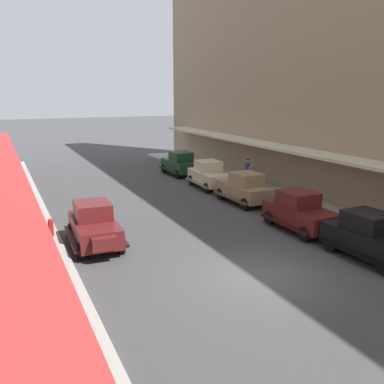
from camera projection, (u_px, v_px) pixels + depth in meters
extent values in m
plane|color=#424244|center=(262.00, 276.00, 15.19)|extent=(200.00, 200.00, 0.00)
cube|color=#A8A59E|center=(42.00, 320.00, 12.11)|extent=(3.00, 60.00, 0.15)
cube|color=#BF3333|center=(9.00, 225.00, 11.19)|extent=(1.80, 54.00, 0.16)
cube|color=#997F5B|center=(244.00, 191.00, 25.04)|extent=(1.81, 3.95, 0.80)
cube|color=#997F5B|center=(247.00, 179.00, 24.65)|extent=(1.49, 1.74, 0.70)
cube|color=#8C9EA8|center=(247.00, 179.00, 24.65)|extent=(1.41, 1.70, 0.42)
cube|color=#997F5B|center=(225.00, 183.00, 26.88)|extent=(0.94, 0.39, 0.52)
cube|color=#4C3F2D|center=(230.00, 198.00, 24.70)|extent=(0.34, 3.52, 0.12)
cube|color=#4C3F2D|center=(257.00, 194.00, 25.52)|extent=(0.34, 3.52, 0.12)
cylinder|color=black|center=(220.00, 194.00, 25.97)|extent=(0.24, 0.69, 0.68)
cylinder|color=black|center=(243.00, 191.00, 26.67)|extent=(0.24, 0.69, 0.68)
cylinder|color=black|center=(245.00, 204.00, 23.59)|extent=(0.24, 0.69, 0.68)
cylinder|color=black|center=(269.00, 201.00, 24.29)|extent=(0.24, 0.69, 0.68)
cube|color=#591919|center=(94.00, 229.00, 18.06)|extent=(1.87, 3.97, 0.80)
cube|color=#591919|center=(93.00, 210.00, 18.11)|extent=(1.51, 1.76, 0.70)
cube|color=#8C9EA8|center=(93.00, 210.00, 18.11)|extent=(1.44, 1.72, 0.42)
cube|color=#591919|center=(104.00, 244.00, 16.13)|extent=(0.95, 0.40, 0.52)
cube|color=black|center=(117.00, 233.00, 18.48)|extent=(0.39, 3.52, 0.12)
cube|color=black|center=(72.00, 239.00, 17.78)|extent=(0.39, 3.52, 0.12)
cylinder|color=black|center=(121.00, 246.00, 17.22)|extent=(0.25, 0.69, 0.68)
cylinder|color=black|center=(80.00, 251.00, 16.62)|extent=(0.25, 0.69, 0.68)
cylinder|color=black|center=(107.00, 226.00, 19.68)|extent=(0.25, 0.69, 0.68)
cylinder|color=black|center=(72.00, 231.00, 19.08)|extent=(0.25, 0.69, 0.68)
cube|color=#193D23|center=(180.00, 165.00, 33.67)|extent=(1.76, 3.92, 0.80)
cube|color=#193D23|center=(181.00, 156.00, 33.28)|extent=(1.46, 1.72, 0.70)
cube|color=#8C9EA8|center=(181.00, 156.00, 33.28)|extent=(1.39, 1.69, 0.42)
cube|color=#193D23|center=(169.00, 161.00, 35.53)|extent=(0.94, 0.37, 0.52)
cube|color=black|center=(169.00, 170.00, 33.34)|extent=(0.29, 3.51, 0.12)
cube|color=black|center=(191.00, 168.00, 34.15)|extent=(0.29, 3.51, 0.12)
cylinder|color=black|center=(164.00, 168.00, 34.62)|extent=(0.23, 0.68, 0.68)
cylinder|color=black|center=(182.00, 167.00, 35.30)|extent=(0.23, 0.68, 0.68)
cylinder|color=black|center=(177.00, 174.00, 32.23)|extent=(0.23, 0.68, 0.68)
cylinder|color=black|center=(197.00, 172.00, 32.91)|extent=(0.23, 0.68, 0.68)
cube|color=#591919|center=(301.00, 215.00, 20.06)|extent=(1.74, 3.92, 0.80)
cube|color=#591919|center=(298.00, 199.00, 20.11)|extent=(1.46, 1.72, 0.70)
cube|color=#8C9EA8|center=(298.00, 199.00, 20.11)|extent=(1.39, 1.68, 0.42)
cube|color=#591919|center=(332.00, 227.00, 18.15)|extent=(0.94, 0.37, 0.52)
cube|color=black|center=(316.00, 219.00, 20.51)|extent=(0.28, 3.51, 0.12)
cube|color=black|center=(284.00, 224.00, 19.75)|extent=(0.28, 3.51, 0.12)
cylinder|color=black|center=(334.00, 229.00, 19.26)|extent=(0.23, 0.68, 0.68)
cylinder|color=black|center=(305.00, 234.00, 18.61)|extent=(0.23, 0.68, 0.68)
cylinder|color=black|center=(296.00, 214.00, 21.68)|extent=(0.23, 0.68, 0.68)
cylinder|color=black|center=(269.00, 218.00, 21.04)|extent=(0.23, 0.68, 0.68)
cube|color=black|center=(372.00, 241.00, 16.56)|extent=(1.83, 3.95, 0.80)
cube|color=black|center=(369.00, 221.00, 16.60)|extent=(1.50, 1.75, 0.70)
cube|color=#8C9EA8|center=(369.00, 221.00, 16.60)|extent=(1.42, 1.71, 0.42)
cube|color=black|center=(354.00, 253.00, 16.21)|extent=(0.36, 3.52, 0.12)
cylinder|color=black|center=(358.00, 237.00, 18.19)|extent=(0.24, 0.69, 0.68)
cylinder|color=black|center=(330.00, 243.00, 17.48)|extent=(0.24, 0.69, 0.68)
cube|color=beige|center=(210.00, 177.00, 29.00)|extent=(1.88, 3.98, 0.80)
cube|color=beige|center=(208.00, 166.00, 29.06)|extent=(1.52, 1.77, 0.70)
cube|color=#8C9EA8|center=(208.00, 166.00, 29.06)|extent=(1.44, 1.73, 0.42)
cube|color=beige|center=(223.00, 182.00, 27.07)|extent=(0.95, 0.40, 0.52)
cube|color=#6D6856|center=(222.00, 181.00, 29.42)|extent=(0.40, 3.52, 0.12)
cube|color=#6D6856|center=(197.00, 183.00, 28.73)|extent=(0.40, 3.52, 0.12)
cylinder|color=black|center=(229.00, 186.00, 28.16)|extent=(0.25, 0.69, 0.68)
cylinder|color=black|center=(207.00, 188.00, 27.57)|extent=(0.25, 0.69, 0.68)
cylinder|color=black|center=(212.00, 178.00, 30.62)|extent=(0.25, 0.69, 0.68)
cylinder|color=black|center=(191.00, 180.00, 30.03)|extent=(0.25, 0.69, 0.68)
cylinder|color=#B21E19|center=(51.00, 229.00, 18.83)|extent=(0.24, 0.24, 0.70)
sphere|color=#B21E19|center=(50.00, 221.00, 18.75)|extent=(0.20, 0.20, 0.20)
cylinder|color=#4C4238|center=(0.00, 324.00, 10.94)|extent=(0.24, 0.24, 0.85)
cylinder|color=slate|center=(18.00, 207.00, 22.17)|extent=(0.24, 0.24, 0.85)
cube|color=#4C724C|center=(17.00, 194.00, 22.01)|extent=(0.36, 0.22, 0.56)
sphere|color=tan|center=(16.00, 186.00, 21.92)|extent=(0.22, 0.22, 0.22)
cylinder|color=black|center=(16.00, 184.00, 21.89)|extent=(0.28, 0.28, 0.04)
cylinder|color=#4C4238|center=(252.00, 182.00, 28.25)|extent=(0.24, 0.24, 0.85)
cube|color=#8C6647|center=(252.00, 172.00, 28.08)|extent=(0.36, 0.22, 0.56)
sphere|color=#9E7051|center=(252.00, 166.00, 27.99)|extent=(0.22, 0.22, 0.22)
cylinder|color=#4C4238|center=(247.00, 177.00, 30.06)|extent=(0.24, 0.24, 0.85)
cube|color=#3F598C|center=(248.00, 167.00, 29.90)|extent=(0.36, 0.22, 0.56)
sphere|color=tan|center=(248.00, 161.00, 29.81)|extent=(0.22, 0.22, 0.22)
cylinder|color=black|center=(248.00, 159.00, 29.78)|extent=(0.28, 0.28, 0.04)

